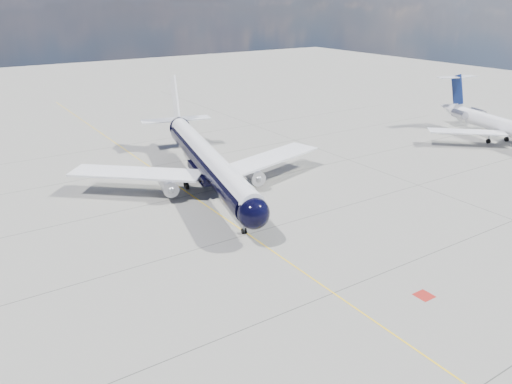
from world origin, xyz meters
TOP-DOWN VIEW (x-y plane):
  - ground at (0.00, 30.00)m, footprint 320.00×320.00m
  - taxiway_centerline at (0.00, 25.00)m, footprint 0.16×160.00m
  - red_marking at (6.80, -10.00)m, footprint 1.60×1.60m
  - main_airliner at (3.63, 27.08)m, footprint 37.54×46.39m
  - regional_jet at (61.82, 18.31)m, footprint 27.99×32.76m

SIDE VIEW (x-z plane):
  - ground at x=0.00m, z-range 0.00..0.00m
  - taxiway_centerline at x=0.00m, z-range 0.00..0.01m
  - red_marking at x=6.80m, z-range 0.00..0.01m
  - regional_jet at x=61.82m, z-range -2.08..9.18m
  - main_airliner at x=3.63m, z-range -2.57..10.98m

